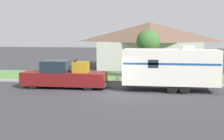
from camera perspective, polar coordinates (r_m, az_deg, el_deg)
ground_plane at (r=21.31m, az=0.43°, el=-4.24°), size 120.00×120.00×0.00m
curb_strip at (r=24.96m, az=1.61°, el=-2.41°), size 80.00×0.30×0.14m
lawn_strip at (r=28.55m, az=2.46°, el=-1.33°), size 80.00×7.00×0.03m
house_across_street at (r=36.21m, az=6.93°, el=4.69°), size 11.92×8.08×5.23m
pickup_truck at (r=23.45m, az=-8.85°, el=-1.07°), size 6.36×1.93×2.10m
travel_trailer at (r=22.34m, az=10.65°, el=0.57°), size 7.70×2.43×3.21m
tree_in_yard at (r=27.07m, az=6.61°, el=5.12°), size 2.03×2.03×4.33m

